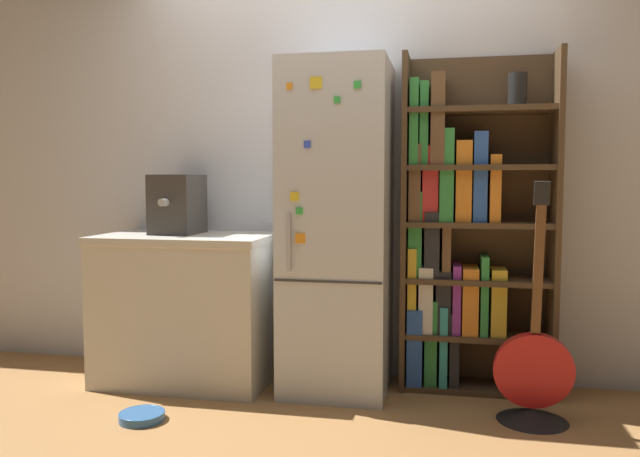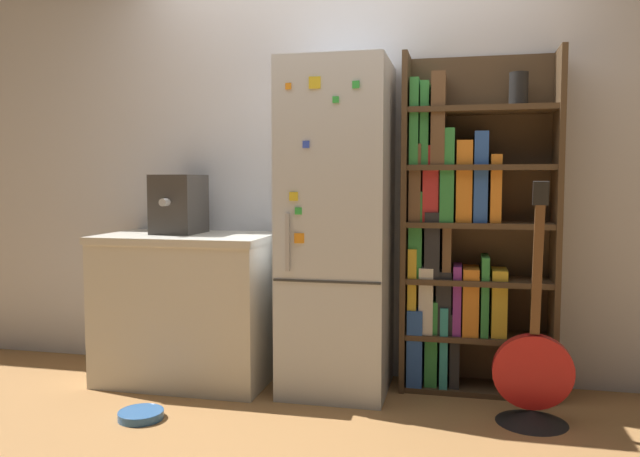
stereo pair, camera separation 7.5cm
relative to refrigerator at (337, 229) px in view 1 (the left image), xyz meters
The scene contains 8 objects.
ground_plane 0.93m from the refrigerator, 89.98° to the right, with size 16.00×16.00×0.00m, color #A87542.
wall_back 0.50m from the refrigerator, 89.99° to the left, with size 8.00×0.05×2.60m.
refrigerator is the anchor object (origin of this frame).
bookshelf 0.69m from the refrigerator, 13.82° to the left, with size 0.83×0.30×1.87m.
kitchen_counter 1.01m from the refrigerator, behind, with size 1.00×0.64×0.86m.
espresso_machine 0.98m from the refrigerator, behind, with size 0.25×0.37×0.35m.
guitar 1.30m from the refrigerator, 15.44° to the right, with size 0.38×0.35×1.18m.
pet_bowl 1.40m from the refrigerator, 142.33° to the right, with size 0.22×0.22×0.04m.
Camera 1 is at (0.60, -3.25, 1.18)m, focal length 35.00 mm.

